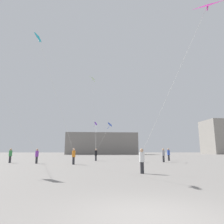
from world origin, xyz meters
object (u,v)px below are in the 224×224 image
person_in_purple (37,155)px  person_in_green (10,155)px  building_left_hall (102,144)px  person_in_blue (169,154)px  person_in_black (96,154)px  kite_violet_diamond (96,124)px  person_in_grey (163,155)px  kite_lime_delta (92,79)px  kite_cyan_diamond (39,39)px  kite_magenta_delta (207,7)px  person_in_white (142,160)px  person_in_orange (74,156)px  kite_cobalt_delta (110,125)px

person_in_purple → person_in_green: (-3.75, 1.50, 0.03)m
person_in_purple → building_left_hall: bearing=-114.8°
person_in_green → person_in_blue: size_ratio=0.97×
person_in_purple → building_left_hall: 54.25m
person_in_black → person_in_blue: person_in_blue is taller
person_in_green → kite_violet_diamond: (10.31, 12.89, 5.71)m
person_in_green → person_in_blue: bearing=9.7°
person_in_grey → person_in_black: 9.85m
person_in_blue → kite_lime_delta: size_ratio=0.14×
building_left_hall → kite_cyan_diamond: bearing=-94.9°
person_in_purple → person_in_blue: 18.70m
kite_lime_delta → kite_magenta_delta: bearing=-67.5°
kite_lime_delta → person_in_blue: bearing=-15.4°
person_in_purple → person_in_white: bearing=117.1°
person_in_grey → person_in_white: (-5.48, -12.89, -0.08)m
person_in_purple → person_in_black: bearing=-156.3°
person_in_purple → kite_violet_diamond: bearing=-131.0°
person_in_black → person_in_green: 11.46m
person_in_white → person_in_black: bearing=21.1°
kite_violet_diamond → person_in_black: bearing=-87.9°
person_in_white → person_in_blue: (7.41, 16.52, 0.11)m
person_in_grey → building_left_hall: bearing=64.5°
person_in_green → kite_magenta_delta: size_ratio=0.17×
kite_cyan_diamond → building_left_hall: kite_cyan_diamond is taller
person_in_orange → kite_lime_delta: (1.34, 10.64, 12.99)m
person_in_grey → kite_cyan_diamond: kite_cyan_diamond is taller
person_in_blue → kite_violet_diamond: kite_violet_diamond is taller
person_in_purple → person_in_blue: person_in_blue is taller
person_in_grey → kite_lime_delta: 17.77m
kite_cyan_diamond → building_left_hall: size_ratio=0.37×
person_in_black → kite_violet_diamond: size_ratio=0.19×
kite_lime_delta → building_left_hall: bearing=87.6°
kite_cobalt_delta → person_in_green: bearing=-169.7°
kite_cobalt_delta → kite_cyan_diamond: 15.60m
person_in_white → kite_magenta_delta: (4.49, -1.92, 10.45)m
person_in_white → kite_violet_diamond: size_ratio=0.18×
person_in_purple → person_in_orange: person_in_orange is taller
kite_lime_delta → person_in_orange: bearing=-97.2°
person_in_black → building_left_hall: bearing=-120.3°
person_in_white → person_in_blue: person_in_blue is taller
person_in_green → kite_magenta_delta: 25.78m
person_in_orange → kite_lime_delta: bearing=-105.4°
person_in_orange → person_in_green: 8.99m
person_in_white → kite_violet_diamond: 26.30m
person_in_grey → person_in_orange: 11.93m
person_in_black → building_left_hall: (0.95, 47.79, 3.11)m
person_in_orange → kite_cyan_diamond: (-2.19, -7.47, 9.69)m
person_in_grey → person_in_blue: 4.11m
kite_magenta_delta → kite_cyan_diamond: kite_magenta_delta is taller
kite_cobalt_delta → kite_lime_delta: size_ratio=0.32×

